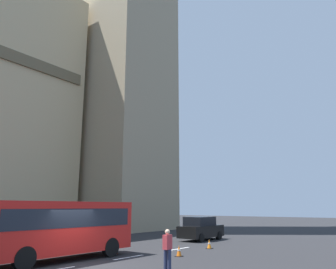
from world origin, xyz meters
name	(u,v)px	position (x,y,z in m)	size (l,w,h in m)	color
ground_plane	(80,266)	(0.00, 0.00, 0.00)	(160.00, 160.00, 0.00)	#262628
sedan_lead	(201,229)	(13.41, 1.83, 0.91)	(4.40, 1.86, 1.85)	black
traffic_cone_west	(179,251)	(5.11, -1.93, 0.28)	(0.36, 0.36, 0.58)	black
traffic_cone_middle	(209,244)	(9.06, -1.50, 0.28)	(0.36, 0.36, 0.58)	black
pedestrian_near_cones	(167,248)	(1.49, -3.93, 0.91)	(0.41, 0.36, 1.69)	#262D4C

